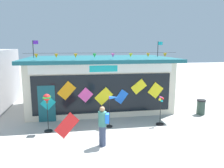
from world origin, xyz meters
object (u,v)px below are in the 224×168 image
object	(u,v)px
kite_shop_building	(99,82)
wind_spinner_left	(113,106)
wind_spinner_center_left	(161,110)
wind_spinner_far_left	(47,103)
display_kite_on_ground	(67,125)
trash_bin	(201,107)
person_near_camera	(103,125)

from	to	relation	value
kite_shop_building	wind_spinner_left	bearing A→B (deg)	-85.70
kite_shop_building	wind_spinner_center_left	size ratio (longest dim) A/B	5.75
wind_spinner_far_left	display_kite_on_ground	bearing A→B (deg)	-41.40
wind_spinner_left	kite_shop_building	bearing A→B (deg)	94.30
trash_bin	kite_shop_building	bearing A→B (deg)	155.85
trash_bin	display_kite_on_ground	distance (m)	8.09
person_near_camera	trash_bin	size ratio (longest dim) A/B	1.86
person_near_camera	trash_bin	distance (m)	7.10
wind_spinner_left	person_near_camera	bearing A→B (deg)	-110.48
wind_spinner_left	display_kite_on_ground	size ratio (longest dim) A/B	1.54
wind_spinner_far_left	wind_spinner_left	world-z (taller)	wind_spinner_far_left
trash_bin	display_kite_on_ground	bearing A→B (deg)	-165.19
trash_bin	display_kite_on_ground	xyz separation A→B (m)	(-7.82, -2.07, 0.11)
wind_spinner_left	wind_spinner_far_left	bearing A→B (deg)	-177.92
wind_spinner_left	trash_bin	bearing A→B (deg)	11.57
wind_spinner_far_left	wind_spinner_center_left	bearing A→B (deg)	-0.30
wind_spinner_center_left	trash_bin	distance (m)	3.36
wind_spinner_far_left	display_kite_on_ground	distance (m)	1.49
wind_spinner_left	person_near_camera	xyz separation A→B (m)	(-0.76, -2.04, -0.21)
wind_spinner_left	trash_bin	size ratio (longest dim) A/B	1.79
person_near_camera	display_kite_on_ground	bearing A→B (deg)	-116.66
wind_spinner_far_left	wind_spinner_left	xyz separation A→B (m)	(3.17, 0.12, -0.31)
kite_shop_building	display_kite_on_ground	size ratio (longest dim) A/B	8.57
kite_shop_building	wind_spinner_far_left	world-z (taller)	kite_shop_building
wind_spinner_far_left	wind_spinner_center_left	distance (m)	5.69
kite_shop_building	wind_spinner_far_left	xyz separation A→B (m)	(-2.88, -3.88, -0.29)
wind_spinner_far_left	wind_spinner_center_left	size ratio (longest dim) A/B	1.19
wind_spinner_center_left	person_near_camera	world-z (taller)	person_near_camera
kite_shop_building	trash_bin	world-z (taller)	kite_shop_building
wind_spinner_center_left	person_near_camera	distance (m)	3.77
wind_spinner_far_left	trash_bin	distance (m)	8.88
kite_shop_building	display_kite_on_ground	world-z (taller)	kite_shop_building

